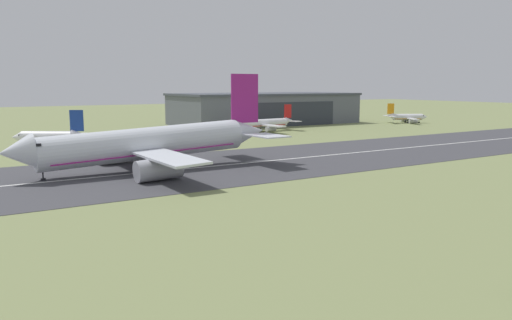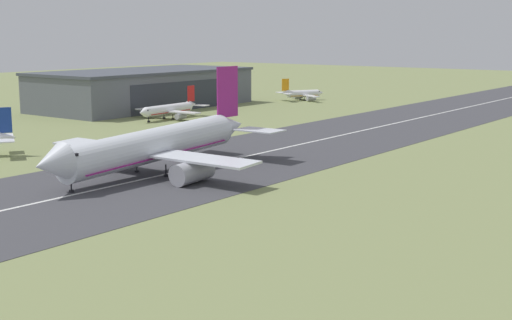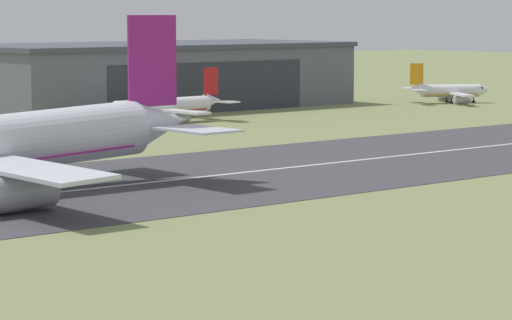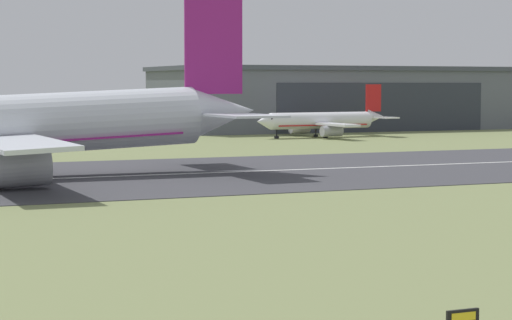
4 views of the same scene
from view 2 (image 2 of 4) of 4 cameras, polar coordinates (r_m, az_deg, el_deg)
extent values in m
plane|color=#7A8451|center=(133.03, 18.91, -1.47)|extent=(750.07, 750.07, 0.00)
cube|color=#3D3D42|center=(155.60, 1.12, 0.71)|extent=(510.07, 41.44, 0.06)
cube|color=silver|center=(155.59, 1.12, 0.72)|extent=(459.07, 0.70, 0.01)
cube|color=slate|center=(251.13, -8.90, 5.56)|extent=(76.51, 34.76, 12.07)
cube|color=#424751|center=(250.71, -8.94, 7.04)|extent=(77.51, 35.76, 0.90)
cube|color=#2D333D|center=(239.05, -5.97, 5.11)|extent=(45.91, 0.12, 9.66)
cylinder|color=silver|center=(130.72, -8.35, 1.16)|extent=(40.14, 7.01, 7.72)
cone|color=silver|center=(115.78, -16.16, -0.29)|extent=(5.88, 6.24, 6.33)
cone|color=silver|center=(148.20, -2.02, 2.74)|extent=(7.67, 5.67, 5.79)
cube|color=black|center=(117.43, -15.03, 0.51)|extent=(1.23, 5.22, 0.48)
cube|color=#991E7A|center=(130.99, -8.33, 0.43)|extent=(35.92, 6.61, 1.65)
cube|color=silver|center=(139.65, -12.42, 1.15)|extent=(6.78, 20.10, 0.66)
cylinder|color=#A8A8B2|center=(137.99, -12.33, 0.15)|extent=(8.18, 3.97, 4.11)
cube|color=silver|center=(121.68, -4.18, 0.06)|extent=(6.78, 20.10, 0.66)
cylinder|color=#A8A8B2|center=(122.15, -5.12, -0.94)|extent=(8.18, 3.97, 4.11)
cube|color=#991E7A|center=(146.59, -2.30, 5.47)|extent=(6.66, 0.43, 10.39)
cube|color=silver|center=(152.52, -4.48, 2.85)|extent=(6.03, 9.48, 0.24)
cube|color=silver|center=(143.10, 0.26, 2.40)|extent=(6.03, 9.48, 0.24)
cylinder|color=black|center=(119.00, -14.56, -2.01)|extent=(0.24, 0.24, 2.28)
cylinder|color=black|center=(119.19, -14.55, -2.44)|extent=(0.84, 0.84, 0.44)
cylinder|color=black|center=(133.77, -9.52, -0.50)|extent=(0.24, 0.24, 2.28)
cylinder|color=black|center=(133.94, -9.51, -0.89)|extent=(0.84, 0.84, 0.44)
cylinder|color=black|center=(128.73, -7.22, -0.85)|extent=(0.24, 0.24, 2.28)
cylinder|color=black|center=(128.91, -7.21, -1.26)|extent=(0.84, 0.84, 0.44)
cylinder|color=white|center=(215.30, -7.05, 4.06)|extent=(19.89, 4.12, 2.89)
cone|color=white|center=(206.98, -9.06, 3.76)|extent=(2.78, 3.05, 2.89)
cone|color=white|center=(224.15, -5.13, 4.46)|extent=(3.63, 2.82, 2.60)
cube|color=black|center=(207.97, -8.80, 3.96)|extent=(1.25, 2.52, 0.44)
cube|color=red|center=(215.38, -7.05, 3.85)|extent=(17.91, 3.85, 0.20)
cube|color=white|center=(219.33, -8.42, 4.00)|extent=(3.73, 10.34, 0.40)
cylinder|color=#A8A8B2|center=(218.46, -8.36, 3.68)|extent=(3.87, 2.03, 1.79)
cube|color=white|center=(210.89, -5.77, 3.82)|extent=(3.73, 10.34, 0.40)
cylinder|color=#A8A8B2|center=(211.05, -6.04, 3.50)|extent=(3.87, 2.03, 1.79)
cube|color=red|center=(223.44, -5.22, 5.31)|extent=(3.16, 0.48, 4.92)
cube|color=white|center=(226.36, -5.87, 4.48)|extent=(3.03, 4.59, 0.24)
cube|color=white|center=(221.81, -4.40, 4.39)|extent=(3.03, 4.59, 0.24)
cylinder|color=black|center=(209.07, -8.58, 3.23)|extent=(0.24, 0.24, 1.56)
cylinder|color=black|center=(209.14, -8.58, 3.07)|extent=(0.84, 0.84, 0.44)
cylinder|color=black|center=(216.74, -7.37, 3.50)|extent=(0.24, 0.24, 1.56)
cylinder|color=black|center=(216.81, -7.37, 3.35)|extent=(0.84, 0.84, 0.44)
cylinder|color=black|center=(214.50, -6.67, 3.44)|extent=(0.24, 0.24, 1.56)
cylinder|color=black|center=(214.57, -6.66, 3.29)|extent=(0.84, 0.84, 0.44)
cylinder|color=white|center=(274.67, 3.78, 5.33)|extent=(12.48, 8.57, 2.65)
cone|color=white|center=(278.25, 5.17, 5.37)|extent=(3.38, 3.48, 2.65)
cone|color=white|center=(271.04, 2.27, 5.38)|extent=(3.95, 3.64, 2.39)
cube|color=black|center=(277.58, 4.93, 5.47)|extent=(2.06, 2.51, 0.44)
cube|color=orange|center=(274.73, 3.77, 5.18)|extent=(11.29, 7.83, 0.20)
cube|color=white|center=(269.40, 4.43, 5.13)|extent=(6.65, 9.52, 0.40)
cylinder|color=#A8A8B2|center=(270.38, 4.43, 4.92)|extent=(3.82, 3.12, 1.65)
cube|color=white|center=(280.29, 3.24, 5.34)|extent=(6.65, 9.52, 0.40)
cylinder|color=#A8A8B2|center=(279.89, 3.39, 5.11)|extent=(3.82, 3.12, 1.65)
cube|color=orange|center=(271.01, 2.37, 6.04)|extent=(2.66, 1.65, 4.51)
cube|color=white|center=(268.08, 2.60, 5.31)|extent=(4.19, 4.78, 0.24)
cube|color=white|center=(274.10, 1.98, 5.42)|extent=(4.19, 4.78, 0.24)
cylinder|color=black|center=(277.28, 4.73, 4.95)|extent=(0.24, 0.24, 1.31)
cylinder|color=black|center=(277.32, 4.73, 4.86)|extent=(0.84, 0.84, 0.44)
cylinder|color=black|center=(273.32, 3.88, 4.89)|extent=(0.24, 0.24, 1.31)
cylinder|color=black|center=(273.36, 3.88, 4.80)|extent=(0.84, 0.84, 0.44)
cylinder|color=black|center=(276.14, 3.57, 4.94)|extent=(0.24, 0.24, 1.31)
cylinder|color=black|center=(276.18, 3.57, 4.85)|extent=(0.84, 0.84, 0.44)
cone|color=white|center=(158.84, -19.29, 1.71)|extent=(4.74, 4.45, 2.85)
cube|color=navy|center=(158.37, -19.58, 3.02)|extent=(3.05, 2.10, 5.38)
cube|color=white|center=(162.82, -19.38, 1.86)|extent=(5.15, 5.70, 0.24)
cube|color=white|center=(154.89, -19.32, 1.47)|extent=(5.15, 5.70, 0.24)
camera|label=1|loc=(59.34, 36.55, -0.57)|focal=35.00mm
camera|label=3|loc=(41.27, 68.41, -5.30)|focal=85.00mm
camera|label=4|loc=(77.83, 43.06, -4.45)|focal=70.00mm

